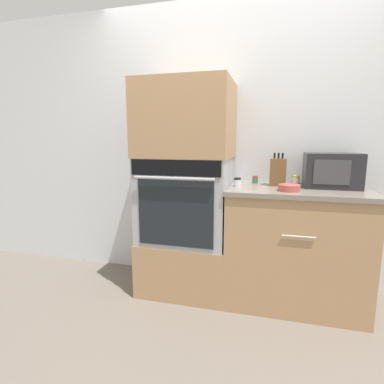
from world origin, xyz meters
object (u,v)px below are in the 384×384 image
object	(u,v)px
condiment_jar_mid	(255,180)
condiment_jar_near	(296,181)
microwave	(332,170)
bowl	(289,188)
knife_block	(278,172)
wall_oven	(186,199)
condiment_jar_far	(237,182)

from	to	relation	value
condiment_jar_mid	condiment_jar_near	bearing A→B (deg)	-21.05
microwave	condiment_jar_near	xyz separation A→B (m)	(-0.26, -0.03, -0.09)
bowl	condiment_jar_near	size ratio (longest dim) A/B	1.71
knife_block	condiment_jar_mid	xyz separation A→B (m)	(-0.18, 0.08, -0.08)
bowl	microwave	bearing A→B (deg)	37.81
microwave	condiment_jar_mid	size ratio (longest dim) A/B	6.12
bowl	condiment_jar_mid	distance (m)	0.43
knife_block	bowl	size ratio (longest dim) A/B	1.70
wall_oven	condiment_jar_mid	size ratio (longest dim) A/B	10.98
wall_oven	condiment_jar_mid	bearing A→B (deg)	19.93
microwave	knife_block	world-z (taller)	microwave
bowl	condiment_jar_far	world-z (taller)	condiment_jar_far
microwave	condiment_jar_near	world-z (taller)	microwave
microwave	condiment_jar_far	xyz separation A→B (m)	(-0.71, -0.14, -0.10)
bowl	condiment_jar_far	distance (m)	0.40
knife_block	condiment_jar_mid	world-z (taller)	knife_block
condiment_jar_mid	bowl	bearing A→B (deg)	-52.42
knife_block	condiment_jar_mid	bearing A→B (deg)	156.01
condiment_jar_far	condiment_jar_mid	bearing A→B (deg)	61.52
bowl	condiment_jar_near	xyz separation A→B (m)	(0.06, 0.22, 0.02)
wall_oven	condiment_jar_near	xyz separation A→B (m)	(0.88, 0.08, 0.17)
condiment_jar_far	bowl	bearing A→B (deg)	-15.76
condiment_jar_mid	wall_oven	bearing A→B (deg)	-160.07
wall_oven	bowl	world-z (taller)	wall_oven
microwave	knife_block	xyz separation A→B (m)	(-0.40, 0.01, -0.02)
knife_block	bowl	world-z (taller)	knife_block
wall_oven	knife_block	bearing A→B (deg)	9.34
knife_block	condiment_jar_far	bearing A→B (deg)	-154.01
microwave	bowl	bearing A→B (deg)	-142.19
wall_oven	condiment_jar_mid	distance (m)	0.62
condiment_jar_near	condiment_jar_far	distance (m)	0.46
bowl	condiment_jar_mid	bearing A→B (deg)	127.58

